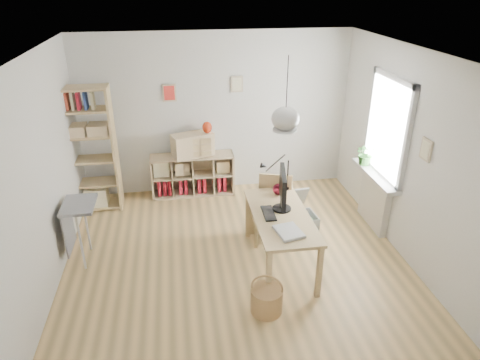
{
  "coord_description": "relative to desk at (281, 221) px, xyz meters",
  "views": [
    {
      "loc": [
        -0.68,
        -4.66,
        3.47
      ],
      "look_at": [
        0.1,
        0.3,
        1.05
      ],
      "focal_mm": 32.0,
      "sensor_mm": 36.0,
      "label": 1
    }
  ],
  "objects": [
    {
      "name": "ground",
      "position": [
        -0.55,
        0.15,
        -0.66
      ],
      "size": [
        4.5,
        4.5,
        0.0
      ],
      "primitive_type": "plane",
      "color": "tan",
      "rests_on": "ground"
    },
    {
      "name": "room_shell",
      "position": [
        -0.0,
        0.0,
        1.34
      ],
      "size": [
        4.5,
        4.5,
        4.5
      ],
      "color": "white",
      "rests_on": "ground"
    },
    {
      "name": "window_unit",
      "position": [
        1.68,
        0.75,
        0.89
      ],
      "size": [
        0.07,
        1.16,
        1.46
      ],
      "color": "white",
      "rests_on": "ground"
    },
    {
      "name": "radiator",
      "position": [
        1.64,
        0.75,
        -0.26
      ],
      "size": [
        0.1,
        0.8,
        0.8
      ],
      "primitive_type": "cube",
      "color": "silver",
      "rests_on": "ground"
    },
    {
      "name": "windowsill",
      "position": [
        1.59,
        0.75,
        0.17
      ],
      "size": [
        0.22,
        1.2,
        0.06
      ],
      "primitive_type": "cube",
      "color": "silver",
      "rests_on": "radiator"
    },
    {
      "name": "desk",
      "position": [
        0.0,
        0.0,
        0.0
      ],
      "size": [
        0.7,
        1.5,
        0.75
      ],
      "color": "tan",
      "rests_on": "ground"
    },
    {
      "name": "cube_shelf",
      "position": [
        -1.02,
        2.23,
        -0.36
      ],
      "size": [
        1.4,
        0.38,
        0.72
      ],
      "color": "tan",
      "rests_on": "ground"
    },
    {
      "name": "tall_bookshelf",
      "position": [
        -2.59,
        1.95,
        0.43
      ],
      "size": [
        0.8,
        0.38,
        2.0
      ],
      "color": "tan",
      "rests_on": "ground"
    },
    {
      "name": "side_table",
      "position": [
        -2.59,
        0.5,
        0.01
      ],
      "size": [
        0.4,
        0.55,
        0.85
      ],
      "color": "gray",
      "rests_on": "ground"
    },
    {
      "name": "chair",
      "position": [
        0.05,
        0.59,
        -0.11
      ],
      "size": [
        0.6,
        0.6,
        0.96
      ],
      "rotation": [
        0.0,
        0.0,
        -0.35
      ],
      "color": "gray",
      "rests_on": "ground"
    },
    {
      "name": "wicker_basket",
      "position": [
        -0.35,
        -0.84,
        -0.49
      ],
      "size": [
        0.36,
        0.36,
        0.5
      ],
      "rotation": [
        0.0,
        0.0,
        -0.37
      ],
      "color": "#AF814F",
      "rests_on": "ground"
    },
    {
      "name": "storage_chest",
      "position": [
        0.45,
        0.76,
        -0.47
      ],
      "size": [
        0.61,
        0.67,
        0.58
      ],
      "rotation": [
        0.0,
        0.0,
        0.11
      ],
      "color": "silver",
      "rests_on": "ground"
    },
    {
      "name": "monitor",
      "position": [
        0.04,
        0.13,
        0.39
      ],
      "size": [
        0.24,
        0.6,
        0.53
      ],
      "rotation": [
        0.0,
        0.0,
        -0.19
      ],
      "color": "black",
      "rests_on": "desk"
    },
    {
      "name": "keyboard",
      "position": [
        -0.15,
        0.04,
        0.1
      ],
      "size": [
        0.15,
        0.38,
        0.02
      ],
      "primitive_type": "cube",
      "rotation": [
        0.0,
        0.0,
        -0.02
      ],
      "color": "black",
      "rests_on": "desk"
    },
    {
      "name": "task_lamp",
      "position": [
        0.03,
        0.6,
        0.42
      ],
      "size": [
        0.44,
        0.16,
        0.47
      ],
      "color": "black",
      "rests_on": "desk"
    },
    {
      "name": "yarn_ball",
      "position": [
        0.1,
        0.53,
        0.17
      ],
      "size": [
        0.16,
        0.16,
        0.16
      ],
      "primitive_type": "sphere",
      "color": "#470918",
      "rests_on": "desk"
    },
    {
      "name": "paper_tray",
      "position": [
        -0.01,
        -0.43,
        0.11
      ],
      "size": [
        0.34,
        0.39,
        0.03
      ],
      "primitive_type": "cube",
      "rotation": [
        0.0,
        0.0,
        0.2
      ],
      "color": "silver",
      "rests_on": "desk"
    },
    {
      "name": "drawer_chest",
      "position": [
        -0.98,
        2.19,
        0.26
      ],
      "size": [
        0.73,
        0.51,
        0.38
      ],
      "primitive_type": "cube",
      "rotation": [
        0.0,
        0.0,
        0.33
      ],
      "color": "tan",
      "rests_on": "cube_shelf"
    },
    {
      "name": "red_vase",
      "position": [
        -0.73,
        2.19,
        0.54
      ],
      "size": [
        0.16,
        0.16,
        0.19
      ],
      "primitive_type": "ellipsoid",
      "color": "#A4260D",
      "rests_on": "drawer_chest"
    },
    {
      "name": "potted_plant",
      "position": [
        1.57,
        1.09,
        0.38
      ],
      "size": [
        0.32,
        0.28,
        0.35
      ],
      "primitive_type": "imported",
      "rotation": [
        0.0,
        0.0,
        -0.05
      ],
      "color": "#275821",
      "rests_on": "windowsill"
    }
  ]
}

